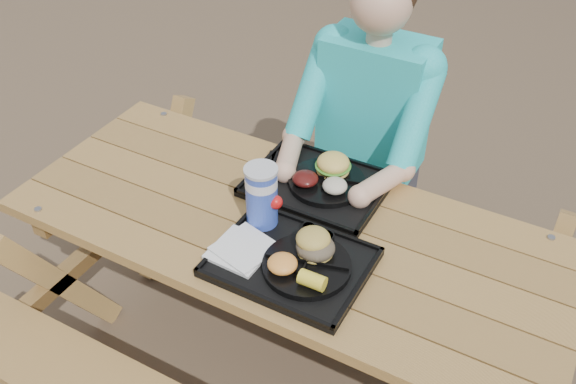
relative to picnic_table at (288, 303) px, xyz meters
The scene contains 18 objects.
ground 0.38m from the picnic_table, ahead, with size 60.00×60.00×0.00m, color #999999.
picnic_table is the anchor object (origin of this frame).
tray_near 0.43m from the picnic_table, 58.61° to the right, with size 0.45×0.35×0.02m, color black.
tray_far 0.44m from the picnic_table, 90.44° to the left, with size 0.45×0.35×0.02m, color black.
plate_near 0.46m from the picnic_table, 47.18° to the right, with size 0.26×0.26×0.02m, color black.
plate_far 0.46m from the picnic_table, 82.65° to the left, with size 0.26×0.26×0.02m, color black.
napkin_stack 0.45m from the picnic_table, 104.80° to the right, with size 0.17×0.17×0.02m, color white.
soda_cup 0.50m from the picnic_table, 142.76° to the right, with size 0.10×0.10×0.20m, color #1635AC.
condiment_bbq 0.42m from the picnic_table, 15.68° to the right, with size 0.04×0.04×0.03m, color #340705.
condiment_mustard 0.44m from the picnic_table, 15.17° to the right, with size 0.05×0.05×0.03m, color yellow.
sandwich 0.51m from the picnic_table, 36.33° to the right, with size 0.11×0.11×0.11m, color gold, non-canonical shape.
mac_cheese 0.50m from the picnic_table, 64.94° to the right, with size 0.09×0.09×0.04m, color #FEA742.
corn_cob 0.54m from the picnic_table, 48.84° to the right, with size 0.08×0.08×0.04m, color yellow, non-canonical shape.
cutlery_far 0.49m from the picnic_table, 127.73° to the left, with size 0.03×0.18×0.01m, color black.
burger 0.54m from the picnic_table, 84.55° to the left, with size 0.11×0.11×0.10m, color #E5BC50, non-canonical shape.
baked_beans 0.47m from the picnic_table, 98.68° to the left, with size 0.09×0.09×0.04m, color #4A100E.
potato_salad 0.48m from the picnic_table, 65.96° to the left, with size 0.08×0.08×0.05m, color beige.
diner 0.66m from the picnic_table, 87.66° to the left, with size 0.48×0.84×1.28m, color teal, non-canonical shape.
Camera 1 is at (0.74, -1.34, 2.11)m, focal length 40.00 mm.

